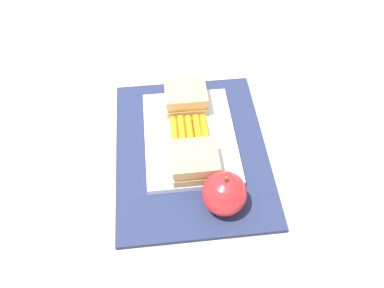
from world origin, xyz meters
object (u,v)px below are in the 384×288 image
Objects in this scene: sandwich_half_right at (195,162)px; carrot_sticks_bundle at (190,133)px; food_tray at (190,137)px; sandwich_half_left at (186,97)px; apple at (224,193)px.

carrot_sticks_bundle is (-0.08, 0.00, -0.02)m from sandwich_half_right.
food_tray is at bearing -121.79° from carrot_sticks_bundle.
sandwich_half_right is (0.08, 0.00, 0.03)m from food_tray.
apple is at bearing 10.24° from sandwich_half_left.
carrot_sticks_bundle is (0.08, 0.00, -0.02)m from sandwich_half_left.
sandwich_half_right is 0.08m from apple.
apple is at bearing 15.38° from carrot_sticks_bundle.
carrot_sticks_bundle is 0.15m from apple.
sandwich_half_left reaches higher than food_tray.
sandwich_half_right reaches higher than food_tray.
sandwich_half_right is at bearing -149.60° from apple.
sandwich_half_left is at bearing 180.00° from sandwich_half_right.
sandwich_half_right is at bearing 0.00° from food_tray.
food_tray is 0.01m from carrot_sticks_bundle.
carrot_sticks_bundle reaches higher than food_tray.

